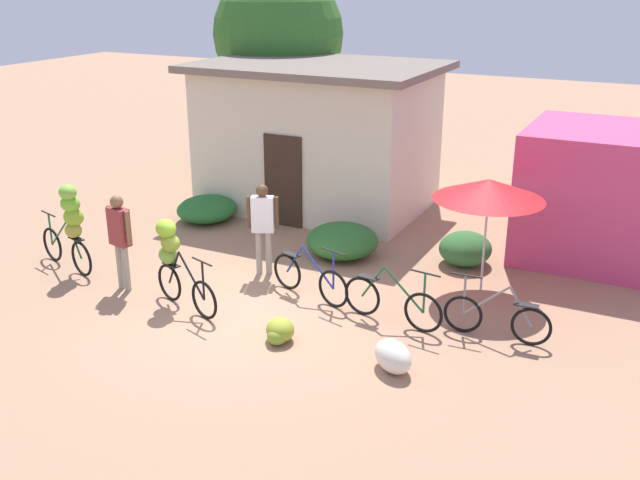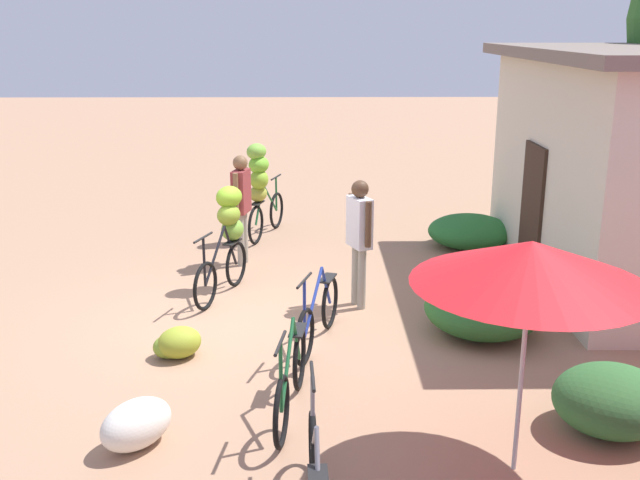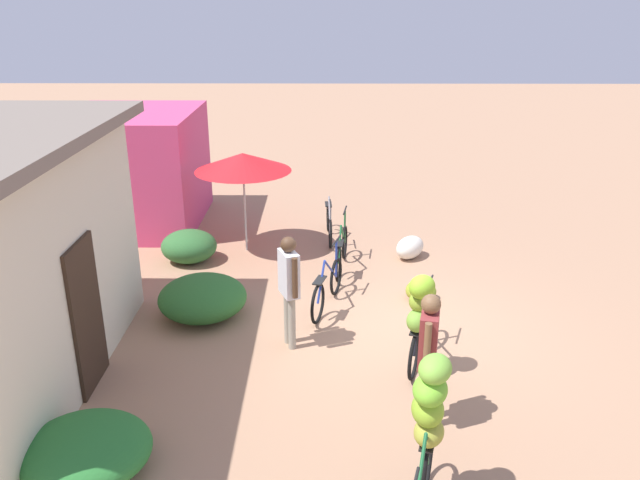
{
  "view_description": "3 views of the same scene",
  "coord_description": "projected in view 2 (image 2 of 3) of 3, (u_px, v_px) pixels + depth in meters",
  "views": [
    {
      "loc": [
        5.98,
        -9.04,
        5.27
      ],
      "look_at": [
        0.61,
        1.67,
        0.82
      ],
      "focal_mm": 40.96,
      "sensor_mm": 36.0,
      "label": 1
    },
    {
      "loc": [
        8.67,
        0.97,
        3.6
      ],
      "look_at": [
        -0.17,
        1.08,
        1.01
      ],
      "focal_mm": 41.34,
      "sensor_mm": 36.0,
      "label": 2
    },
    {
      "loc": [
        -8.67,
        1.08,
        4.79
      ],
      "look_at": [
        0.53,
        1.16,
        1.27
      ],
      "focal_mm": 35.58,
      "sensor_mm": 36.0,
      "label": 3
    }
  ],
  "objects": [
    {
      "name": "produce_sack",
      "position": [
        136.0,
        424.0,
        6.49
      ],
      "size": [
        0.82,
        0.79,
        0.44
      ],
      "primitive_type": "ellipsoid",
      "rotation": [
        0.0,
        0.0,
        2.44
      ],
      "color": "silver",
      "rests_on": "ground"
    },
    {
      "name": "hedge_bush_front_right",
      "position": [
        483.0,
        308.0,
        8.87
      ],
      "size": [
        1.41,
        1.41,
        0.64
      ],
      "primitive_type": "ellipsoid",
      "color": "#2B662A",
      "rests_on": "ground"
    },
    {
      "name": "banana_pile_on_ground",
      "position": [
        177.0,
        343.0,
        8.27
      ],
      "size": [
        0.64,
        0.67,
        0.35
      ],
      "color": "olive",
      "rests_on": "ground"
    },
    {
      "name": "bicycle_leftmost",
      "position": [
        260.0,
        184.0,
        12.56
      ],
      "size": [
        1.68,
        0.62,
        1.7
      ],
      "color": "black",
      "rests_on": "ground"
    },
    {
      "name": "bicycle_near_pile",
      "position": [
        227.0,
        231.0,
        10.17
      ],
      "size": [
        1.56,
        0.63,
        1.47
      ],
      "color": "black",
      "rests_on": "ground"
    },
    {
      "name": "market_umbrella",
      "position": [
        531.0,
        263.0,
        5.71
      ],
      "size": [
        1.88,
        1.88,
        2.01
      ],
      "color": "beige",
      "rests_on": "ground"
    },
    {
      "name": "person_vendor",
      "position": [
        359.0,
        230.0,
        9.52
      ],
      "size": [
        0.54,
        0.34,
        1.71
      ],
      "color": "gray",
      "rests_on": "ground"
    },
    {
      "name": "person_bystander",
      "position": [
        241.0,
        198.0,
        11.26
      ],
      "size": [
        0.57,
        0.28,
        1.72
      ],
      "color": "gray",
      "rests_on": "ground"
    },
    {
      "name": "hedge_bush_mid",
      "position": [
        612.0,
        400.0,
        6.72
      ],
      "size": [
        0.99,
        1.07,
        0.62
      ],
      "primitive_type": "ellipsoid",
      "color": "#2F6731",
      "rests_on": "ground"
    },
    {
      "name": "bicycle_by_shop",
      "position": [
        291.0,
        380.0,
        6.99
      ],
      "size": [
        1.74,
        0.29,
        1.0
      ],
      "color": "black",
      "rests_on": "ground"
    },
    {
      "name": "bicycle_center_loaded",
      "position": [
        318.0,
        316.0,
        8.53
      ],
      "size": [
        1.67,
        0.53,
        1.0
      ],
      "color": "black",
      "rests_on": "ground"
    },
    {
      "name": "hedge_bush_front_left",
      "position": [
        470.0,
        231.0,
        12.34
      ],
      "size": [
        1.3,
        1.4,
        0.55
      ],
      "primitive_type": "ellipsoid",
      "color": "#276D2D",
      "rests_on": "ground"
    },
    {
      "name": "ground_plane",
      "position": [
        235.0,
        321.0,
        9.32
      ],
      "size": [
        60.0,
        60.0,
        0.0
      ],
      "primitive_type": "plane",
      "color": "#A47A5C"
    }
  ]
}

